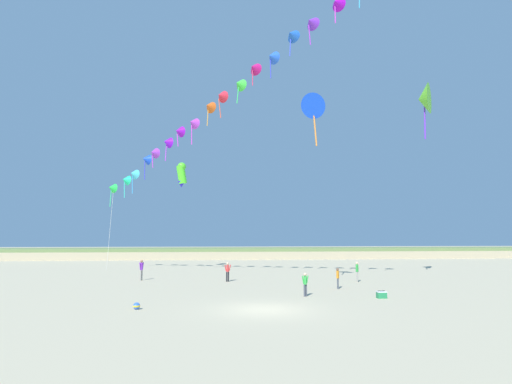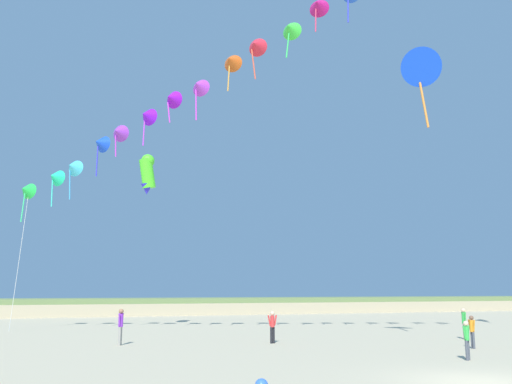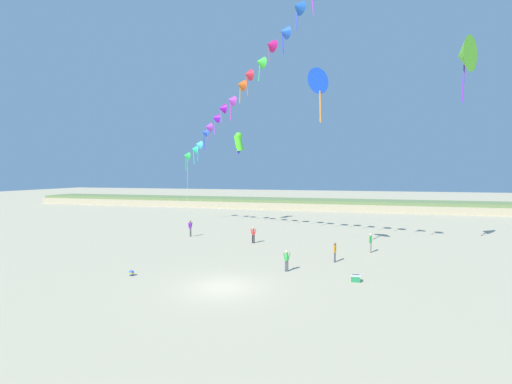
% 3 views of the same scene
% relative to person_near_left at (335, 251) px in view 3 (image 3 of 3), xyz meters
% --- Properties ---
extents(ground_plane, '(240.00, 240.00, 0.00)m').
position_rel_person_near_left_xyz_m(ground_plane, '(-6.21, -7.63, -0.86)').
color(ground_plane, '#C1B28E').
extents(dune_ridge, '(120.00, 9.20, 1.74)m').
position_rel_person_near_left_xyz_m(dune_ridge, '(-6.21, 40.51, 0.00)').
color(dune_ridge, tan).
rests_on(dune_ridge, ground).
extents(person_near_left, '(0.20, 0.53, 1.50)m').
position_rel_person_near_left_xyz_m(person_near_left, '(0.00, 0.00, 0.00)').
color(person_near_left, '#474C56').
rests_on(person_near_left, ground).
extents(person_near_right, '(0.50, 0.29, 1.49)m').
position_rel_person_near_left_xyz_m(person_near_right, '(-3.12, -3.37, -0.00)').
color(person_near_right, '#474C56').
rests_on(person_near_right, ground).
extents(person_mid_center, '(0.33, 0.60, 1.76)m').
position_rel_person_near_left_xyz_m(person_mid_center, '(-15.35, 6.84, 0.15)').
color(person_mid_center, gray).
rests_on(person_mid_center, ground).
extents(person_far_left, '(0.56, 0.22, 1.60)m').
position_rel_person_near_left_xyz_m(person_far_left, '(-7.92, 5.34, 0.06)').
color(person_far_left, black).
rests_on(person_far_left, ground).
extents(person_far_right, '(0.28, 0.58, 1.68)m').
position_rel_person_near_left_xyz_m(person_far_right, '(2.82, 3.94, 0.11)').
color(person_far_right, gray).
rests_on(person_far_right, ground).
extents(kite_banner_string, '(23.63, 21.88, 22.55)m').
position_rel_person_near_left_xyz_m(kite_banner_string, '(-9.86, 7.25, 14.67)').
color(kite_banner_string, '#25D94A').
extents(large_kite_low_lead, '(2.40, 2.81, 5.12)m').
position_rel_person_near_left_xyz_m(large_kite_low_lead, '(9.64, 4.53, 15.27)').
color(large_kite_low_lead, '#6CD828').
extents(large_kite_mid_trail, '(1.41, 1.13, 2.89)m').
position_rel_person_near_left_xyz_m(large_kite_mid_trail, '(-13.06, 16.65, 9.99)').
color(large_kite_mid_trail, '#4FE627').
extents(large_kite_high_solo, '(2.52, 2.43, 4.38)m').
position_rel_person_near_left_xyz_m(large_kite_high_solo, '(-1.28, 0.92, 13.16)').
color(large_kite_high_solo, blue).
extents(beach_cooler, '(0.58, 0.41, 0.46)m').
position_rel_person_near_left_xyz_m(beach_cooler, '(1.44, -4.45, -0.65)').
color(beach_cooler, '#23844C').
rests_on(beach_cooler, ground).
extents(beach_ball, '(0.36, 0.36, 0.36)m').
position_rel_person_near_left_xyz_m(beach_ball, '(-12.88, -7.01, -0.68)').
color(beach_ball, blue).
rests_on(beach_ball, ground).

